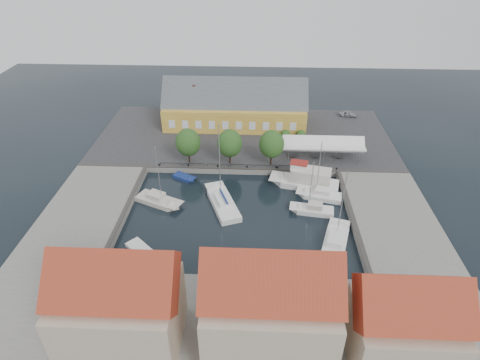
# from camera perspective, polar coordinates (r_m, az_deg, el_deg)

# --- Properties ---
(ground) EXTENTS (140.00, 140.00, 0.00)m
(ground) POSITION_cam_1_polar(r_m,az_deg,el_deg) (59.62, -0.26, -4.35)
(ground) COLOR black
(ground) RESTS_ON ground
(north_quay) EXTENTS (56.00, 26.00, 1.00)m
(north_quay) POSITION_cam_1_polar(r_m,az_deg,el_deg) (78.91, 0.55, 6.11)
(north_quay) COLOR #2D2D30
(north_quay) RESTS_ON ground
(west_quay) EXTENTS (12.00, 24.00, 1.00)m
(west_quay) POSITION_cam_1_polar(r_m,az_deg,el_deg) (62.63, -20.95, -4.26)
(west_quay) COLOR slate
(west_quay) RESTS_ON ground
(east_quay) EXTENTS (12.00, 24.00, 1.00)m
(east_quay) POSITION_cam_1_polar(r_m,az_deg,el_deg) (60.93, 20.88, -5.39)
(east_quay) COLOR slate
(east_quay) RESTS_ON ground
(south_bank) EXTENTS (56.00, 14.00, 1.00)m
(south_bank) POSITION_cam_1_polar(r_m,az_deg,el_deg) (44.38, -1.66, -20.45)
(south_bank) COLOR slate
(south_bank) RESTS_ON ground
(quay_edge_fittings) EXTENTS (56.00, 24.72, 0.40)m
(quay_edge_fittings) POSITION_cam_1_polar(r_m,az_deg,el_deg) (62.86, -0.03, -0.95)
(quay_edge_fittings) COLOR #383533
(quay_edge_fittings) RESTS_ON north_quay
(warehouse) EXTENTS (28.56, 14.00, 9.55)m
(warehouse) POSITION_cam_1_polar(r_m,az_deg,el_deg) (82.25, -1.13, 10.27)
(warehouse) COLOR #BC8B2E
(warehouse) RESTS_ON north_quay
(tent_canopy) EXTENTS (14.00, 4.00, 2.83)m
(tent_canopy) POSITION_cam_1_polar(r_m,az_deg,el_deg) (70.82, 11.75, 4.95)
(tent_canopy) COLOR white
(tent_canopy) RESTS_ON north_quay
(quay_trees) EXTENTS (18.20, 4.20, 6.30)m
(quay_trees) POSITION_cam_1_polar(r_m,az_deg,el_deg) (67.23, -1.48, 5.24)
(quay_trees) COLOR black
(quay_trees) RESTS_ON north_quay
(car_silver) EXTENTS (3.91, 2.22, 1.25)m
(car_silver) POSITION_cam_1_polar(r_m,az_deg,el_deg) (89.37, 15.12, 9.08)
(car_silver) COLOR #A0A4A8
(car_silver) RESTS_ON north_quay
(car_red) EXTENTS (1.85, 3.92, 1.24)m
(car_red) POSITION_cam_1_polar(r_m,az_deg,el_deg) (74.03, -6.95, 4.91)
(car_red) COLOR #56131B
(car_red) RESTS_ON north_quay
(center_sailboat) EXTENTS (6.35, 10.33, 13.66)m
(center_sailboat) POSITION_cam_1_polar(r_m,az_deg,el_deg) (60.40, -2.47, -3.39)
(center_sailboat) COLOR white
(center_sailboat) RESTS_ON ground
(trawler) EXTENTS (11.51, 5.65, 5.00)m
(trawler) POSITION_cam_1_polar(r_m,az_deg,el_deg) (65.24, 9.49, -0.11)
(trawler) COLOR white
(trawler) RESTS_ON ground
(east_boat_a) EXTENTS (7.32, 4.00, 10.18)m
(east_boat_a) POSITION_cam_1_polar(r_m,az_deg,el_deg) (63.38, 11.33, -2.25)
(east_boat_a) COLOR white
(east_boat_a) RESTS_ON ground
(east_boat_b) EXTENTS (6.70, 3.07, 9.14)m
(east_boat_b) POSITION_cam_1_polar(r_m,az_deg,el_deg) (60.08, 10.30, -4.33)
(east_boat_b) COLOR white
(east_boat_b) RESTS_ON ground
(east_boat_c) EXTENTS (5.30, 9.34, 11.46)m
(east_boat_c) POSITION_cam_1_polar(r_m,az_deg,el_deg) (55.14, 13.36, -8.73)
(east_boat_c) COLOR white
(east_boat_c) RESTS_ON ground
(west_boat_b) EXTENTS (7.87, 5.46, 10.45)m
(west_boat_b) POSITION_cam_1_polar(r_m,az_deg,el_deg) (62.30, -11.55, -2.97)
(west_boat_b) COLOR beige
(west_boat_b) RESTS_ON ground
(launch_sw) EXTENTS (5.00, 4.81, 0.98)m
(launch_sw) POSITION_cam_1_polar(r_m,az_deg,el_deg) (54.34, -13.83, -9.79)
(launch_sw) COLOR white
(launch_sw) RESTS_ON ground
(launch_nw) EXTENTS (4.22, 3.32, 0.88)m
(launch_nw) POSITION_cam_1_polar(r_m,az_deg,el_deg) (67.43, -7.97, 0.29)
(launch_nw) COLOR navy
(launch_nw) RESTS_ON ground
(townhouses) EXTENTS (36.30, 8.50, 12.00)m
(townhouses) POSITION_cam_1_polar(r_m,az_deg,el_deg) (38.73, 0.97, -18.52)
(townhouses) COLOR #BEAA92
(townhouses) RESTS_ON south_bank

